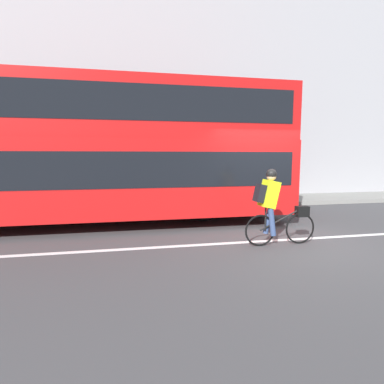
# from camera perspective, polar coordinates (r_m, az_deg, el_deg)

# --- Properties ---
(ground_plane) EXTENTS (80.00, 80.00, 0.00)m
(ground_plane) POSITION_cam_1_polar(r_m,az_deg,el_deg) (6.81, 18.03, -9.08)
(ground_plane) COLOR #424244
(road_center_line) EXTENTS (50.00, 0.14, 0.01)m
(road_center_line) POSITION_cam_1_polar(r_m,az_deg,el_deg) (6.96, 17.31, -8.68)
(road_center_line) COLOR silver
(road_center_line) RESTS_ON ground_plane
(sidewalk_curb) EXTENTS (60.00, 2.28, 0.13)m
(sidewalk_curb) POSITION_cam_1_polar(r_m,az_deg,el_deg) (11.78, 4.94, -1.80)
(sidewalk_curb) COLOR gray
(sidewalk_curb) RESTS_ON ground_plane
(building_facade) EXTENTS (60.00, 0.30, 9.09)m
(building_facade) POSITION_cam_1_polar(r_m,az_deg,el_deg) (13.17, 3.50, 18.73)
(building_facade) COLOR #9E9EA3
(building_facade) RESTS_ON ground_plane
(bus) EXTENTS (11.75, 2.60, 3.70)m
(bus) POSITION_cam_1_polar(r_m,az_deg,el_deg) (8.43, -22.86, 7.95)
(bus) COLOR black
(bus) RESTS_ON ground_plane
(cyclist_on_bike) EXTENTS (1.54, 0.32, 1.58)m
(cyclist_on_bike) POSITION_cam_1_polar(r_m,az_deg,el_deg) (6.31, 15.30, -2.29)
(cyclist_on_bike) COLOR black
(cyclist_on_bike) RESTS_ON ground_plane
(trash_bin) EXTENTS (0.55, 0.55, 0.95)m
(trash_bin) POSITION_cam_1_polar(r_m,az_deg,el_deg) (11.28, -20.60, 0.18)
(trash_bin) COLOR #194C23
(trash_bin) RESTS_ON sidewalk_curb
(street_sign_post) EXTENTS (0.36, 0.09, 2.25)m
(street_sign_post) POSITION_cam_1_polar(r_m,az_deg,el_deg) (12.53, 16.83, 4.58)
(street_sign_post) COLOR #59595B
(street_sign_post) RESTS_ON sidewalk_curb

